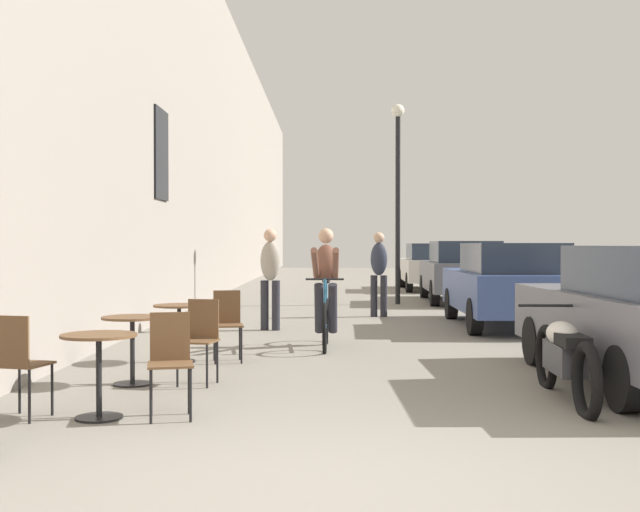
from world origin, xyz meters
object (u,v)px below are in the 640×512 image
Objects in this scene: cafe_chair_near_toward_street at (170,357)px; pedestrian_mid at (379,269)px; cafe_table_near at (99,357)px; pedestrian_near at (270,273)px; cafe_table_far at (179,321)px; street_lamp at (398,177)px; parked_motorcycle at (565,358)px; cafe_chair_far_toward_street at (227,320)px; parked_car_fourth at (431,266)px; cafe_chair_near_toward_wall at (19,359)px; parked_car_second at (508,284)px; cyclist_on_bicycle at (326,291)px; cafe_table_mid at (132,335)px; parked_car_third at (462,271)px; cafe_chair_mid_toward_street at (200,335)px.

pedestrian_mid is (2.36, 9.34, 0.45)m from cafe_chair_near_toward_street.
cafe_table_near is 0.41× the size of pedestrian_near.
cafe_chair_near_toward_street is at bearing -80.47° from cafe_table_far.
pedestrian_near reaches higher than cafe_table_far.
street_lamp reaches higher than parked_motorcycle.
street_lamp reaches higher than pedestrian_near.
pedestrian_near is at bearing 85.72° from cafe_chair_far_toward_street.
cafe_table_far is at bearing -108.28° from parked_car_fourth.
parked_car_second is (5.77, 7.50, 0.26)m from cafe_chair_near_toward_wall.
cafe_chair_near_toward_wall is 0.21× the size of parked_car_second.
cafe_table_mid is at bearing -123.06° from cyclist_on_bicycle.
cyclist_on_bicycle is at bearing 39.11° from cafe_table_far.
pedestrian_mid is at bearing 68.54° from cafe_table_mid.
cafe_chair_near_toward_street is 1.00× the size of cafe_chair_far_toward_street.
parked_car_third is (5.24, 10.20, 0.28)m from cafe_table_far.
parked_motorcycle is at bearing -59.45° from cyclist_on_bicycle.
pedestrian_mid is (1.05, 4.71, 0.16)m from cyclist_on_bicycle.
cafe_table_near is 0.81× the size of cafe_chair_mid_toward_street.
cafe_table_near is at bearing -107.39° from pedestrian_mid.
pedestrian_mid is 0.35× the size of street_lamp.
parked_car_fourth is (0.06, 11.28, -0.00)m from parked_car_second.
cafe_chair_mid_toward_street is 7.32m from parked_car_second.
parked_car_fourth is (-0.12, 5.29, -0.03)m from parked_car_third.
cyclist_on_bicycle is 4.52m from parked_motorcycle.
parked_car_second is at bearing -91.78° from parked_car_third.
cafe_chair_mid_toward_street is 0.21× the size of parked_car_fourth.
street_lamp is at bearing 74.16° from cafe_table_near.
parked_car_second reaches higher than parked_car_fourth.
parked_car_fourth reaches higher than cafe_table_mid.
parked_car_fourth is at bearing 71.72° from cafe_table_far.
cafe_chair_far_toward_street is at bearing 65.12° from cafe_table_mid.
parked_car_second is 11.28m from parked_car_fourth.
parked_car_second is at bearing -90.33° from parked_car_fourth.
parked_car_third is 2.06× the size of parked_motorcycle.
pedestrian_mid is 0.80× the size of parked_motorcycle.
pedestrian_mid is 4.01m from street_lamp.
cafe_table_mid and cafe_table_far have the same top height.
pedestrian_near is at bearing 118.27° from parked_motorcycle.
pedestrian_mid is at bearing 72.61° from cafe_table_near.
cafe_chair_near_toward_wall is at bearing -118.09° from cyclist_on_bicycle.
cafe_chair_far_toward_street reaches higher than parked_motorcycle.
parked_motorcycle is at bearing -98.04° from parked_car_second.
cafe_chair_near_toward_street is at bearing -89.65° from cafe_chair_mid_toward_street.
parked_motorcycle is (3.26, -6.05, -0.58)m from pedestrian_near.
parked_car_fourth is (2.23, 9.29, -0.19)m from pedestrian_mid.
cyclist_on_bicycle reaches higher than parked_car_fourth.
cafe_chair_mid_toward_street is 0.18× the size of street_lamp.
cafe_chair_near_toward_wall is 1.24× the size of cafe_table_mid.
cafe_table_far is 16.32m from parked_car_fourth.
street_lamp reaches higher than parked_car_third.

